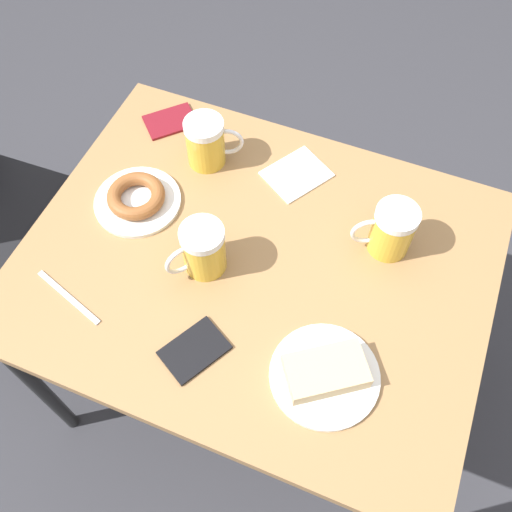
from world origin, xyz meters
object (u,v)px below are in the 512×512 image
fork (68,297)px  passport_far_edge (194,350)px  beer_mug_center (391,230)px  passport_near_edge (170,121)px  plate_with_cake (325,373)px  plate_with_donut (137,198)px  beer_mug_right (207,142)px  beer_mug_left (202,249)px  napkin_folded (297,175)px

fork → passport_far_edge: (-0.01, -0.30, 0.00)m
beer_mug_center → passport_far_edge: (-0.39, 0.29, -0.06)m
passport_near_edge → passport_far_edge: same height
plate_with_cake → fork: plate_with_cake is taller
beer_mug_center → fork: beer_mug_center is taller
passport_near_edge → fork: bearing=-177.1°
plate_with_donut → beer_mug_right: 0.21m
beer_mug_left → fork: beer_mug_left is taller
plate_with_cake → beer_mug_right: size_ratio=1.63×
plate_with_donut → beer_mug_center: beer_mug_center is taller
plate_with_donut → passport_far_edge: 0.40m
beer_mug_left → beer_mug_center: (0.20, -0.35, 0.00)m
beer_mug_right → napkin_folded: 0.23m
napkin_folded → beer_mug_right: bearing=99.5°
beer_mug_left → passport_far_edge: beer_mug_left is taller
napkin_folded → passport_near_edge: bearing=83.3°
plate_with_donut → beer_mug_center: (0.10, -0.57, 0.05)m
plate_with_donut → beer_mug_left: beer_mug_left is taller
beer_mug_right → napkin_folded: size_ratio=0.72×
beer_mug_right → passport_far_edge: (-0.46, -0.18, -0.06)m
plate_with_cake → beer_mug_center: (0.34, -0.03, 0.05)m
passport_near_edge → plate_with_cake: bearing=-130.5°
napkin_folded → passport_far_edge: size_ratio=1.20×
fork → napkin_folded: bearing=-34.2°
plate_with_donut → passport_near_edge: (0.26, 0.05, -0.01)m
plate_with_cake → plate_with_donut: plate_with_cake is taller
plate_with_cake → passport_near_edge: size_ratio=1.43×
plate_with_cake → passport_far_edge: 0.26m
beer_mug_center → beer_mug_right: size_ratio=0.98×
plate_with_cake → plate_with_donut: 0.59m
beer_mug_center → napkin_folded: 0.28m
napkin_folded → fork: 0.60m
plate_with_donut → passport_near_edge: plate_with_donut is taller
plate_with_donut → passport_far_edge: bearing=-135.4°
beer_mug_center → beer_mug_right: 0.48m
plate_with_cake → passport_near_edge: bearing=49.5°
plate_with_donut → beer_mug_left: size_ratio=1.61×
beer_mug_center → plate_with_cake: bearing=174.8°
plate_with_cake → beer_mug_left: (0.14, 0.32, 0.05)m
beer_mug_center → beer_mug_right: same height
plate_with_donut → beer_mug_center: bearing=-79.9°
beer_mug_center → passport_near_edge: beer_mug_center is taller
plate_with_donut → napkin_folded: 0.39m
beer_mug_left → passport_near_edge: beer_mug_left is taller
beer_mug_center → plate_with_donut: bearing=100.1°
plate_with_donut → fork: 0.28m
beer_mug_right → passport_near_edge: 0.17m
passport_near_edge → passport_far_edge: size_ratio=0.99×
fork → passport_near_edge: 0.54m
napkin_folded → passport_near_edge: passport_near_edge is taller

